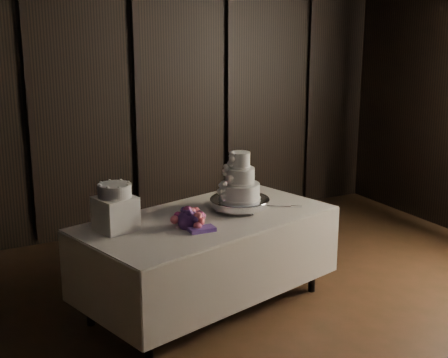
% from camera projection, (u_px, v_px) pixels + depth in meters
% --- Properties ---
extents(room, '(6.08, 7.08, 3.08)m').
position_uv_depth(room, '(347.00, 157.00, 3.53)').
color(room, black).
rests_on(room, ground).
extents(display_table, '(2.19, 1.52, 0.76)m').
position_uv_depth(display_table, '(207.00, 259.00, 4.93)').
color(display_table, beige).
rests_on(display_table, ground).
extents(cake_stand, '(0.57, 0.57, 0.09)m').
position_uv_depth(cake_stand, '(240.00, 204.00, 5.03)').
color(cake_stand, silver).
rests_on(cake_stand, display_table).
extents(wedding_cake, '(0.36, 0.32, 0.38)m').
position_uv_depth(wedding_cake, '(238.00, 181.00, 4.95)').
color(wedding_cake, white).
rests_on(wedding_cake, cake_stand).
extents(bouquet, '(0.32, 0.42, 0.19)m').
position_uv_depth(bouquet, '(189.00, 219.00, 4.59)').
color(bouquet, '#DC4D55').
rests_on(bouquet, display_table).
extents(box_pedestal, '(0.32, 0.32, 0.25)m').
position_uv_depth(box_pedestal, '(116.00, 214.00, 4.53)').
color(box_pedestal, white).
rests_on(box_pedestal, display_table).
extents(small_cake, '(0.31, 0.31, 0.10)m').
position_uv_depth(small_cake, '(115.00, 191.00, 4.48)').
color(small_cake, white).
rests_on(small_cake, box_pedestal).
extents(cake_knife, '(0.32, 0.23, 0.01)m').
position_uv_depth(cake_knife, '(274.00, 206.00, 5.10)').
color(cake_knife, silver).
rests_on(cake_knife, display_table).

